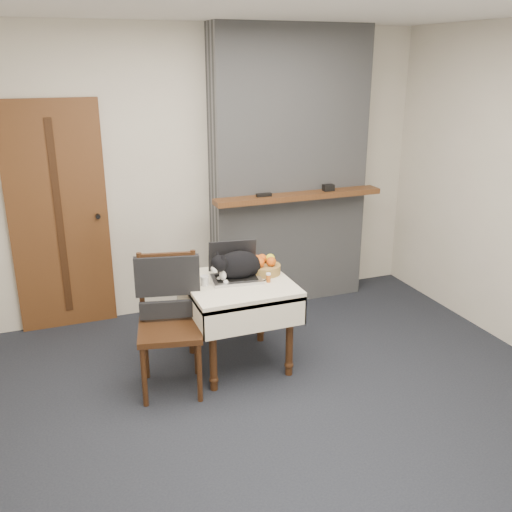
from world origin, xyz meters
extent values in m
plane|color=black|center=(0.00, 0.00, 0.00)|extent=(4.50, 4.50, 0.00)
cube|color=beige|center=(0.00, 2.00, 1.30)|extent=(4.50, 0.02, 2.60)
cube|color=brown|center=(-1.20, 1.98, 1.00)|extent=(0.82, 0.05, 2.00)
cube|color=#37200F|center=(-1.20, 1.95, 1.00)|extent=(0.06, 0.01, 1.70)
cylinder|color=black|center=(-0.88, 1.93, 1.00)|extent=(0.04, 0.06, 0.04)
cube|color=gray|center=(0.90, 1.85, 1.30)|extent=(1.50, 0.30, 2.60)
cube|color=brown|center=(0.90, 1.61, 1.10)|extent=(1.62, 0.18, 0.05)
cube|color=black|center=(0.55, 1.61, 1.14)|extent=(0.14, 0.04, 0.03)
cube|color=black|center=(1.20, 1.61, 1.16)|extent=(0.10, 0.07, 0.06)
cylinder|color=#37200F|center=(-0.30, 0.46, 0.32)|extent=(0.06, 0.06, 0.64)
sphere|color=#37200F|center=(-0.30, 0.46, 0.08)|extent=(0.07, 0.07, 0.07)
cylinder|color=#37200F|center=(0.30, 0.46, 0.32)|extent=(0.06, 0.06, 0.64)
sphere|color=#37200F|center=(0.30, 0.46, 0.08)|extent=(0.07, 0.07, 0.07)
cylinder|color=#37200F|center=(-0.30, 1.06, 0.32)|extent=(0.06, 0.06, 0.64)
sphere|color=#37200F|center=(-0.30, 1.06, 0.08)|extent=(0.07, 0.07, 0.07)
cylinder|color=#37200F|center=(0.30, 1.06, 0.32)|extent=(0.06, 0.06, 0.64)
sphere|color=#37200F|center=(0.30, 1.06, 0.08)|extent=(0.07, 0.07, 0.07)
cube|color=white|center=(0.00, 0.76, 0.67)|extent=(0.78, 0.78, 0.06)
cube|color=white|center=(0.00, 0.37, 0.56)|extent=(0.78, 0.01, 0.22)
cube|color=white|center=(0.00, 1.14, 0.56)|extent=(0.78, 0.01, 0.22)
cube|color=white|center=(-0.38, 0.76, 0.56)|extent=(0.01, 0.78, 0.22)
cube|color=white|center=(0.39, 0.76, 0.56)|extent=(0.01, 0.78, 0.22)
cube|color=#B7B7BC|center=(0.00, 0.78, 0.71)|extent=(0.40, 0.31, 0.02)
cube|color=black|center=(0.00, 0.78, 0.72)|extent=(0.33, 0.22, 0.00)
cube|color=black|center=(0.02, 0.94, 0.85)|extent=(0.38, 0.12, 0.26)
cube|color=#AEC4FF|center=(0.02, 0.93, 0.85)|extent=(0.35, 0.10, 0.23)
ellipsoid|color=black|center=(0.02, 0.80, 0.81)|extent=(0.39, 0.30, 0.22)
ellipsoid|color=black|center=(0.12, 0.84, 0.79)|extent=(0.23, 0.24, 0.18)
sphere|color=black|center=(-0.15, 0.75, 0.86)|extent=(0.16, 0.16, 0.13)
ellipsoid|color=white|center=(-0.19, 0.74, 0.83)|extent=(0.07, 0.08, 0.06)
ellipsoid|color=white|center=(-0.12, 0.76, 0.77)|extent=(0.07, 0.09, 0.09)
cone|color=black|center=(-0.13, 0.72, 0.93)|extent=(0.05, 0.06, 0.05)
cone|color=black|center=(-0.15, 0.79, 0.93)|extent=(0.05, 0.06, 0.05)
cylinder|color=black|center=(0.21, 0.79, 0.73)|extent=(0.19, 0.05, 0.04)
sphere|color=white|center=(-0.11, 0.72, 0.72)|extent=(0.04, 0.04, 0.04)
sphere|color=white|center=(-0.13, 0.80, 0.72)|extent=(0.04, 0.04, 0.04)
cylinder|color=silver|center=(-0.26, 0.77, 0.74)|extent=(0.06, 0.06, 0.07)
cylinder|color=#B65316|center=(0.21, 0.66, 0.73)|extent=(0.03, 0.03, 0.06)
cylinder|color=white|center=(0.21, 0.66, 0.77)|extent=(0.04, 0.04, 0.01)
cylinder|color=olive|center=(0.25, 0.84, 0.74)|extent=(0.25, 0.25, 0.07)
sphere|color=#DD5A12|center=(0.20, 0.81, 0.81)|extent=(0.07, 0.07, 0.07)
sphere|color=#DD5A12|center=(0.29, 0.80, 0.81)|extent=(0.07, 0.07, 0.07)
sphere|color=#DD5A12|center=(0.25, 0.89, 0.81)|extent=(0.07, 0.07, 0.07)
sphere|color=yellow|center=(0.31, 0.87, 0.81)|extent=(0.07, 0.07, 0.07)
sphere|color=#DD5A12|center=(0.21, 0.88, 0.81)|extent=(0.07, 0.07, 0.07)
cube|color=black|center=(0.20, 0.77, 0.70)|extent=(0.15, 0.04, 0.01)
cube|color=#37200F|center=(-0.58, 0.58, 0.47)|extent=(0.53, 0.53, 0.04)
cylinder|color=#37200F|center=(-0.80, 0.43, 0.24)|extent=(0.04, 0.04, 0.47)
cylinder|color=#37200F|center=(-0.43, 0.35, 0.24)|extent=(0.04, 0.04, 0.47)
cylinder|color=#37200F|center=(-0.72, 0.80, 0.24)|extent=(0.04, 0.04, 0.47)
cylinder|color=#37200F|center=(-0.35, 0.72, 0.24)|extent=(0.04, 0.04, 0.47)
cylinder|color=#37200F|center=(-0.72, 0.80, 0.74)|extent=(0.04, 0.04, 0.53)
cylinder|color=#37200F|center=(-0.35, 0.72, 0.74)|extent=(0.04, 0.04, 0.53)
cube|color=#37200F|center=(-0.54, 0.76, 0.84)|extent=(0.38, 0.11, 0.30)
cube|color=black|center=(-0.54, 0.75, 0.82)|extent=(0.47, 0.16, 0.30)
camera|label=1|loc=(-1.31, -3.05, 2.30)|focal=40.00mm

